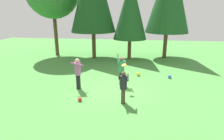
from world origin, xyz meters
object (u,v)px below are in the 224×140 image
Objects in this scene: frisbee at (124,65)px; person_bystander at (78,71)px; ball_blue at (170,77)px; ball_red at (80,99)px; ball_yellow at (138,74)px; person_catcher at (123,85)px; person_thrower at (121,68)px; tree_center at (130,9)px.

person_bystander is at bearing -176.92° from frisbee.
ball_blue is (2.90, 2.35, -1.36)m from frisbee.
ball_yellow is at bearing 56.33° from ball_red.
ball_red is at bearing -74.25° from person_bystander.
ball_blue is (2.80, 3.97, -0.83)m from person_catcher.
person_catcher is at bearing -7.42° from person_thrower.
person_thrower is 2.27m from ball_yellow.
ball_yellow reaches higher than ball_blue.
person_bystander is 1.92m from ball_red.
person_catcher is 0.22× the size of tree_center.
ball_red is at bearing -50.82° from person_thrower.
frisbee is 1.83× the size of ball_red.
ball_yellow is at bearing 35.73° from person_bystander.
ball_blue is at bearing 102.30° from person_thrower.
ball_red is at bearing -140.09° from frisbee.
person_thrower is at bearing -153.26° from ball_blue.
person_thrower reaches higher than ball_yellow.
tree_center is at bearing 99.58° from ball_yellow.
person_bystander is 4.74× the size of frisbee.
tree_center reaches higher than frisbee.
person_thrower is 2.55m from person_bystander.
frisbee is at bearing -0.00° from person_bystander.
ball_blue is at bearing -38.55° from person_catcher.
person_catcher reaches higher than ball_blue.
person_bystander is at bearing 108.83° from ball_red.
person_thrower is 1.19× the size of person_catcher.
tree_center reaches higher than person_catcher.
ball_blue reaches higher than ball_red.
tree_center is (2.03, 9.29, 4.39)m from ball_red.
person_catcher is at bearing -86.69° from frisbee.
frisbee is at bearing 0.00° from person_catcher.
ball_yellow is (3.40, 2.74, -0.94)m from person_bystander.
tree_center is at bearing -2.65° from person_catcher.
ball_blue is at bearing 39.05° from frisbee.
tree_center is (-0.84, 4.98, 4.36)m from ball_yellow.
ball_blue is at bearing 21.37° from person_bystander.
person_thrower is 1.07× the size of person_bystander.
ball_red is (-2.13, -0.09, -0.84)m from person_catcher.
tree_center reaches higher than ball_red.
person_thrower is at bearing 104.44° from frisbee.
person_thrower is 0.92m from frisbee.
person_thrower is at bearing -119.65° from ball_yellow.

